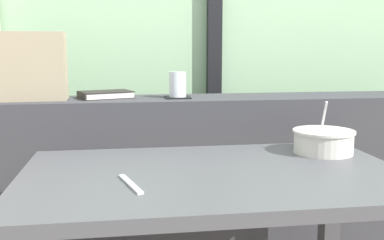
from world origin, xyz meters
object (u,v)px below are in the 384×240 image
at_px(closed_book, 105,95).
at_px(breakfast_table, 214,212).
at_px(coaster_square, 178,97).
at_px(throw_pillow, 23,66).
at_px(soup_bowl, 323,141).
at_px(juice_glass, 178,85).
at_px(fork_utensil, 130,184).

bearing_deg(closed_book, breakfast_table, -63.00).
bearing_deg(coaster_square, throw_pillow, 178.34).
bearing_deg(soup_bowl, throw_pillow, 156.97).
relative_size(juice_glass, closed_book, 0.43).
xyz_separation_m(throw_pillow, soup_bowl, (1.03, -0.44, -0.24)).
bearing_deg(breakfast_table, juice_glass, 93.33).
relative_size(breakfast_table, soup_bowl, 5.37).
bearing_deg(coaster_square, fork_utensil, -106.41).
xyz_separation_m(closed_book, throw_pillow, (-0.31, -0.03, 0.12)).
distance_m(coaster_square, throw_pillow, 0.61).
bearing_deg(juice_glass, fork_utensil, -106.41).
bearing_deg(fork_utensil, breakfast_table, 6.55).
relative_size(closed_book, soup_bowl, 1.16).
relative_size(coaster_square, closed_book, 0.43).
height_order(closed_book, fork_utensil, closed_book).
height_order(juice_glass, closed_book, juice_glass).
xyz_separation_m(coaster_square, closed_book, (-0.29, 0.04, 0.01)).
xyz_separation_m(breakfast_table, juice_glass, (-0.03, 0.59, 0.32)).
bearing_deg(throw_pillow, soup_bowl, -23.03).
bearing_deg(soup_bowl, fork_utensil, -157.45).
bearing_deg(throw_pillow, fork_utensil, -60.83).
height_order(juice_glass, throw_pillow, throw_pillow).
xyz_separation_m(coaster_square, throw_pillow, (-0.59, 0.02, 0.13)).
distance_m(coaster_square, juice_glass, 0.05).
bearing_deg(breakfast_table, closed_book, 117.00).
relative_size(breakfast_table, closed_book, 4.61).
xyz_separation_m(coaster_square, juice_glass, (0.00, 0.00, 0.05)).
bearing_deg(fork_utensil, throw_pillow, 103.47).
height_order(breakfast_table, throw_pillow, throw_pillow).
bearing_deg(closed_book, soup_bowl, -32.68).
distance_m(closed_book, soup_bowl, 0.87).
bearing_deg(coaster_square, juice_glass, 0.00).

